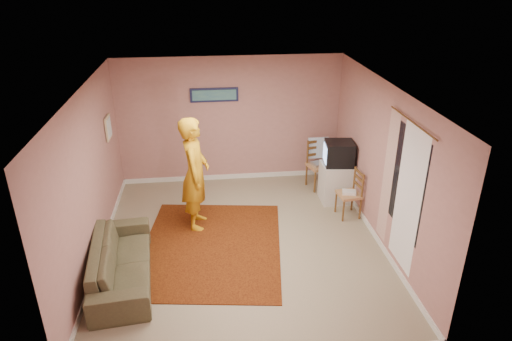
{
  "coord_description": "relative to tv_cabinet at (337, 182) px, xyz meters",
  "views": [
    {
      "loc": [
        -0.49,
        -6.32,
        4.23
      ],
      "look_at": [
        0.31,
        0.6,
        1.03
      ],
      "focal_mm": 32.0,
      "sensor_mm": 36.0,
      "label": 1
    }
  ],
  "objects": [
    {
      "name": "person",
      "position": [
        -2.66,
        -0.62,
        0.61
      ],
      "size": [
        0.54,
        0.76,
        1.98
      ],
      "primitive_type": "imported",
      "rotation": [
        0.0,
        0.0,
        1.48
      ],
      "color": "#C98C12",
      "rests_on": "ground"
    },
    {
      "name": "wall_back",
      "position": [
        -1.95,
        1.2,
        0.92
      ],
      "size": [
        4.5,
        0.02,
        2.6
      ],
      "primitive_type": "cube",
      "color": "#AE7872",
      "rests_on": "ground"
    },
    {
      "name": "wall_left",
      "position": [
        -4.2,
        -1.3,
        0.92
      ],
      "size": [
        0.02,
        5.0,
        2.6
      ],
      "primitive_type": "cube",
      "color": "#AE7872",
      "rests_on": "ground"
    },
    {
      "name": "baseboard_left",
      "position": [
        -4.19,
        -1.3,
        -0.33
      ],
      "size": [
        0.02,
        5.0,
        0.1
      ],
      "primitive_type": "cube",
      "color": "silver",
      "rests_on": "ground"
    },
    {
      "name": "curtain_sheer",
      "position": [
        0.28,
        -2.35,
        0.87
      ],
      "size": [
        0.01,
        0.75,
        2.1
      ],
      "primitive_type": "cube",
      "color": "white",
      "rests_on": "wall_right"
    },
    {
      "name": "wall_front",
      "position": [
        -1.95,
        -3.8,
        0.92
      ],
      "size": [
        4.5,
        0.02,
        2.6
      ],
      "primitive_type": "cube",
      "color": "#AE7872",
      "rests_on": "ground"
    },
    {
      "name": "baseboard_back",
      "position": [
        -1.95,
        1.19,
        -0.33
      ],
      "size": [
        4.5,
        0.02,
        0.1
      ],
      "primitive_type": "cube",
      "color": "silver",
      "rests_on": "ground"
    },
    {
      "name": "curtain_rod",
      "position": [
        0.25,
        -2.2,
        1.94
      ],
      "size": [
        0.02,
        1.4,
        0.02
      ],
      "primitive_type": "cylinder",
      "rotation": [
        1.57,
        0.0,
        0.0
      ],
      "color": "brown",
      "rests_on": "wall_right"
    },
    {
      "name": "blue_throw",
      "position": [
        -0.2,
        0.78,
        0.41
      ],
      "size": [
        0.42,
        0.05,
        0.44
      ],
      "primitive_type": "cube",
      "color": "#9BCCFF",
      "rests_on": "chair_a"
    },
    {
      "name": "chair_a",
      "position": [
        -0.2,
        0.59,
        0.22
      ],
      "size": [
        0.54,
        0.53,
        0.53
      ],
      "rotation": [
        0.0,
        0.0,
        0.27
      ],
      "color": "#A58150",
      "rests_on": "ground"
    },
    {
      "name": "game_console",
      "position": [
        0.05,
        -0.61,
        0.1
      ],
      "size": [
        0.27,
        0.23,
        0.05
      ],
      "primitive_type": "cube",
      "rotation": [
        0.0,
        0.0,
        -0.25
      ],
      "color": "silver",
      "rests_on": "chair_b"
    },
    {
      "name": "dvd_player",
      "position": [
        -0.2,
        0.59,
        0.15
      ],
      "size": [
        0.37,
        0.31,
        0.05
      ],
      "primitive_type": "cube",
      "rotation": [
        0.0,
        0.0,
        0.33
      ],
      "color": "#B2B2B7",
      "rests_on": "chair_a"
    },
    {
      "name": "baseboard_right",
      "position": [
        0.29,
        -1.3,
        -0.33
      ],
      "size": [
        0.02,
        5.0,
        0.1
      ],
      "primitive_type": "cube",
      "color": "silver",
      "rests_on": "ground"
    },
    {
      "name": "curtain_floral",
      "position": [
        0.26,
        -1.65,
        0.87
      ],
      "size": [
        0.01,
        0.35,
        2.1
      ],
      "primitive_type": "cube",
      "color": "beige",
      "rests_on": "wall_right"
    },
    {
      "name": "wall_right",
      "position": [
        0.3,
        -1.3,
        0.92
      ],
      "size": [
        0.02,
        5.0,
        2.6
      ],
      "primitive_type": "cube",
      "color": "#AE7872",
      "rests_on": "ground"
    },
    {
      "name": "area_rug",
      "position": [
        -2.44,
        -1.35,
        -0.37
      ],
      "size": [
        2.56,
        3.03,
        0.01
      ],
      "primitive_type": "cube",
      "rotation": [
        0.0,
        0.0,
        -0.14
      ],
      "color": "black",
      "rests_on": "ground"
    },
    {
      "name": "ground",
      "position": [
        -1.95,
        -1.3,
        -0.38
      ],
      "size": [
        5.0,
        5.0,
        0.0
      ],
      "primitive_type": "plane",
      "color": "gray",
      "rests_on": "ground"
    },
    {
      "name": "tv_cabinet",
      "position": [
        0.0,
        0.0,
        0.0
      ],
      "size": [
        0.59,
        0.54,
        0.76
      ],
      "primitive_type": "cube",
      "color": "silver",
      "rests_on": "ground"
    },
    {
      "name": "picture_left",
      "position": [
        -4.17,
        0.3,
        1.17
      ],
      "size": [
        0.04,
        0.38,
        0.42
      ],
      "color": "#CDB98D",
      "rests_on": "wall_left"
    },
    {
      "name": "chair_b",
      "position": [
        0.05,
        -0.61,
        0.16
      ],
      "size": [
        0.43,
        0.44,
        0.48
      ],
      "rotation": [
        0.0,
        0.0,
        -1.45
      ],
      "color": "#A58150",
      "rests_on": "ground"
    },
    {
      "name": "window",
      "position": [
        0.29,
        -2.2,
        1.07
      ],
      "size": [
        0.01,
        1.1,
        1.5
      ],
      "primitive_type": "cube",
      "color": "black",
      "rests_on": "wall_right"
    },
    {
      "name": "sofa",
      "position": [
        -3.75,
        -2.0,
        -0.08
      ],
      "size": [
        1.0,
        2.11,
        0.6
      ],
      "primitive_type": "imported",
      "rotation": [
        0.0,
        0.0,
        1.67
      ],
      "color": "#4A472C",
      "rests_on": "ground"
    },
    {
      "name": "ceiling",
      "position": [
        -1.95,
        -1.3,
        2.22
      ],
      "size": [
        4.5,
        5.0,
        0.02
      ],
      "primitive_type": "cube",
      "color": "silver",
      "rests_on": "wall_back"
    },
    {
      "name": "picture_back",
      "position": [
        -2.25,
        1.17,
        1.47
      ],
      "size": [
        0.95,
        0.04,
        0.28
      ],
      "color": "#161A3D",
      "rests_on": "wall_back"
    },
    {
      "name": "crt_tv",
      "position": [
        -0.01,
        0.0,
        0.6
      ],
      "size": [
        0.57,
        0.52,
        0.45
      ],
      "rotation": [
        0.0,
        0.0,
        -0.11
      ],
      "color": "black",
      "rests_on": "tv_cabinet"
    }
  ]
}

